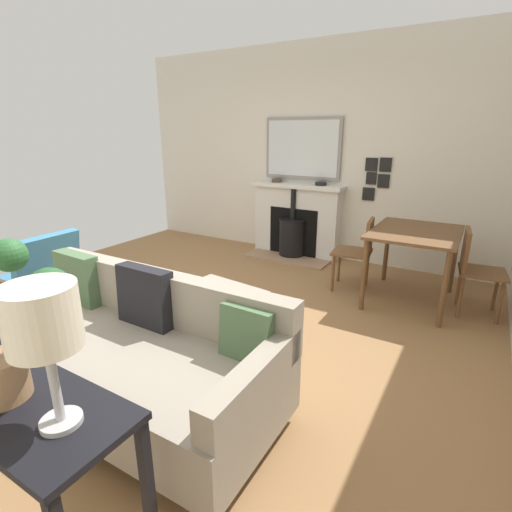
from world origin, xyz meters
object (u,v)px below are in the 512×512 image
at_px(armchair_accent, 40,272).
at_px(table_lamp_far_end, 43,323).
at_px(sofa, 128,351).
at_px(ottoman, 220,306).
at_px(dining_chair_by_back_wall, 474,265).
at_px(mantel_bowl_near, 277,180).
at_px(mantel_bowl_far, 321,184).
at_px(dining_chair_near_fireplace, 359,248).
at_px(fireplace, 296,224).
at_px(dining_table, 415,240).

height_order(armchair_accent, table_lamp_far_end, table_lamp_far_end).
height_order(sofa, ottoman, sofa).
bearing_deg(table_lamp_far_end, dining_chair_by_back_wall, 161.33).
bearing_deg(sofa, mantel_bowl_near, -167.60).
bearing_deg(mantel_bowl_far, table_lamp_far_end, 10.20).
bearing_deg(sofa, dining_chair_by_back_wall, 144.59).
bearing_deg(sofa, dining_chair_near_fireplace, 164.26).
bearing_deg(mantel_bowl_far, fireplace, -82.27).
height_order(sofa, dining_table, sofa).
bearing_deg(mantel_bowl_far, armchair_accent, -26.33).
xyz_separation_m(mantel_bowl_far, table_lamp_far_end, (4.27, 0.77, 0.08)).
distance_m(sofa, dining_chair_near_fireplace, 2.68).
height_order(mantel_bowl_near, mantel_bowl_far, mantel_bowl_near).
distance_m(mantel_bowl_far, sofa, 3.51).
height_order(ottoman, armchair_accent, armchair_accent).
relative_size(sofa, dining_chair_by_back_wall, 2.51).
relative_size(mantel_bowl_near, mantel_bowl_far, 0.96).
bearing_deg(dining_chair_by_back_wall, ottoman, -51.34).
relative_size(ottoman, table_lamp_far_end, 1.52).
distance_m(mantel_bowl_near, ottoman, 2.61).
relative_size(fireplace, mantel_bowl_near, 8.93).
xyz_separation_m(mantel_bowl_far, dining_table, (0.87, 1.37, -0.38)).
xyz_separation_m(ottoman, dining_chair_near_fireplace, (-1.51, 0.78, 0.26)).
xyz_separation_m(armchair_accent, dining_table, (-2.16, 2.87, 0.19)).
distance_m(dining_chair_near_fireplace, dining_chair_by_back_wall, 1.09).
relative_size(ottoman, dining_chair_by_back_wall, 0.94).
bearing_deg(mantel_bowl_near, mantel_bowl_far, 90.00).
relative_size(fireplace, armchair_accent, 1.57).
bearing_deg(dining_chair_by_back_wall, dining_chair_near_fireplace, -90.99).
relative_size(armchair_accent, dining_chair_near_fireplace, 1.03).
relative_size(table_lamp_far_end, dining_chair_by_back_wall, 0.62).
distance_m(fireplace, dining_table, 1.90).
height_order(ottoman, table_lamp_far_end, table_lamp_far_end).
xyz_separation_m(dining_chair_near_fireplace, dining_chair_by_back_wall, (0.02, 1.09, 0.01)).
height_order(mantel_bowl_far, table_lamp_far_end, table_lamp_far_end).
height_order(mantel_bowl_far, ottoman, mantel_bowl_far).
height_order(table_lamp_far_end, dining_table, table_lamp_far_end).
bearing_deg(sofa, ottoman, -177.25).
relative_size(mantel_bowl_far, sofa, 0.07).
xyz_separation_m(mantel_bowl_near, mantel_bowl_far, (0.00, 0.66, -0.00)).
bearing_deg(armchair_accent, mantel_bowl_near, 164.50).
distance_m(mantel_bowl_near, dining_chair_near_fireplace, 1.80).
xyz_separation_m(ottoman, dining_table, (-1.50, 1.32, 0.43)).
bearing_deg(dining_chair_by_back_wall, fireplace, -110.54).
xyz_separation_m(armchair_accent, table_lamp_far_end, (1.23, 2.27, 0.65)).
height_order(fireplace, mantel_bowl_far, mantel_bowl_far).
bearing_deg(ottoman, table_lamp_far_end, 20.92).
height_order(fireplace, dining_chair_near_fireplace, fireplace).
bearing_deg(table_lamp_far_end, mantel_bowl_far, -169.80).
bearing_deg(fireplace, ottoman, 9.02).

